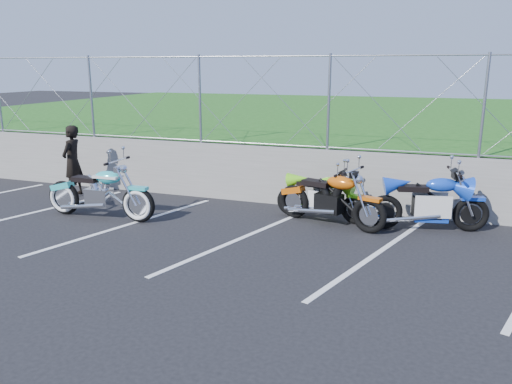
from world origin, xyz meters
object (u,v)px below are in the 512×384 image
(naked_orange, at_px, (331,201))
(sportbike_blue, at_px, (430,205))
(person_standing, at_px, (72,161))
(cruiser_turquoise, at_px, (101,195))
(sportbike_green, at_px, (323,199))

(naked_orange, bearing_deg, sportbike_blue, 27.08)
(person_standing, bearing_deg, naked_orange, 79.41)
(sportbike_blue, height_order, person_standing, person_standing)
(cruiser_turquoise, xyz_separation_m, person_standing, (-1.75, 1.32, 0.35))
(naked_orange, bearing_deg, cruiser_turquoise, -149.12)
(cruiser_turquoise, height_order, sportbike_green, cruiser_turquoise)
(sportbike_green, bearing_deg, sportbike_blue, 7.55)
(person_standing, bearing_deg, sportbike_green, 82.29)
(cruiser_turquoise, relative_size, sportbike_green, 1.26)
(sportbike_green, bearing_deg, naked_orange, -47.04)
(sportbike_blue, bearing_deg, sportbike_green, 166.79)
(sportbike_green, relative_size, person_standing, 1.17)
(naked_orange, relative_size, sportbike_blue, 1.02)
(naked_orange, xyz_separation_m, sportbike_blue, (1.81, 0.32, 0.00))
(cruiser_turquoise, xyz_separation_m, sportbike_green, (4.30, 1.43, -0.05))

